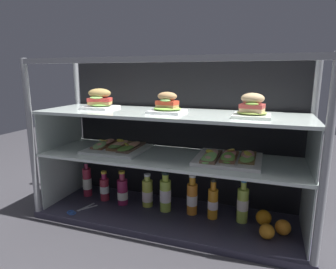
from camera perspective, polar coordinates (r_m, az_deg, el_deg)
The scene contains 24 objects.
ground_plane at distance 1.77m, azimuth -0.00°, elevation -16.85°, with size 6.00×6.00×0.02m, color #333236.
case_base_deck at distance 1.76m, azimuth -0.00°, elevation -16.01°, with size 1.53×0.48×0.04m, color #2E2C3C.
case_frame at distance 1.71m, azimuth 1.50°, elevation 0.68°, with size 1.53×0.48×0.93m.
riser_lower_tier at distance 1.68m, azimuth -0.00°, elevation -10.34°, with size 1.46×0.41×0.34m.
shelf_lower_glass at distance 1.62m, azimuth -0.00°, elevation -4.55°, with size 1.48×0.43×0.02m, color silver.
riser_upper_tier at distance 1.59m, azimuth -0.00°, elevation -0.28°, with size 1.46×0.41×0.23m.
shelf_upper_glass at distance 1.57m, azimuth -0.00°, elevation 4.13°, with size 1.48×0.43×0.02m, color silver.
plated_roll_sandwich_center at distance 1.78m, azimuth -13.38°, elevation 6.60°, with size 0.18×0.18×0.12m.
plated_roll_sandwich_near_left_corner at distance 1.55m, azimuth -0.07°, elevation 5.80°, with size 0.18×0.18×0.11m.
plated_roll_sandwich_far_right at distance 1.44m, azimuth 16.35°, elevation 5.08°, with size 0.18×0.18×0.12m.
open_sandwich_tray_far_right at distance 1.77m, azimuth -10.01°, elevation -2.43°, with size 0.34×0.31×0.06m.
open_sandwich_tray_mid_right at distance 1.55m, azimuth 11.87°, elevation -4.51°, with size 0.34×0.33×0.07m.
juice_bottle_near_post at distance 2.02m, azimuth -15.74°, elevation -9.03°, with size 0.06×0.06×0.23m.
juice_bottle_front_right_end at distance 1.93m, azimuth -12.48°, elevation -10.36°, with size 0.06×0.06×0.19m.
juice_bottle_back_right at distance 1.85m, azimuth -9.02°, elevation -11.11°, with size 0.06×0.06×0.22m.
juice_bottle_front_second at distance 1.81m, azimuth -4.10°, elevation -11.51°, with size 0.07×0.07×0.21m.
juice_bottle_back_center at distance 1.74m, azimuth -0.51°, elevation -11.77°, with size 0.07×0.07×0.24m.
juice_bottle_front_middle at distance 1.72m, azimuth 4.80°, elevation -12.39°, with size 0.06×0.06×0.24m.
juice_bottle_tucked_behind at distance 1.68m, azimuth 8.89°, elevation -13.16°, with size 0.06×0.06×0.24m.
juice_bottle_back_left at distance 1.68m, azimuth 14.59°, elevation -13.25°, with size 0.06×0.06×0.24m.
orange_fruit_beside_bottles at distance 1.59m, azimuth 19.03°, elevation -17.72°, with size 0.08×0.08×0.08m, color orange.
orange_fruit_near_left_post at distance 1.70m, azimuth 18.44°, elevation -15.37°, with size 0.08×0.08×0.08m, color orange.
orange_fruit_rolled_forward at distance 1.65m, azimuth 21.86°, elevation -16.73°, with size 0.08×0.08×0.08m, color orange.
kitchen_scissors at distance 1.85m, azimuth -17.90°, elevation -14.30°, with size 0.13×0.19×0.01m.
Camera 1 is at (0.51, -1.46, 0.85)m, focal length 30.71 mm.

